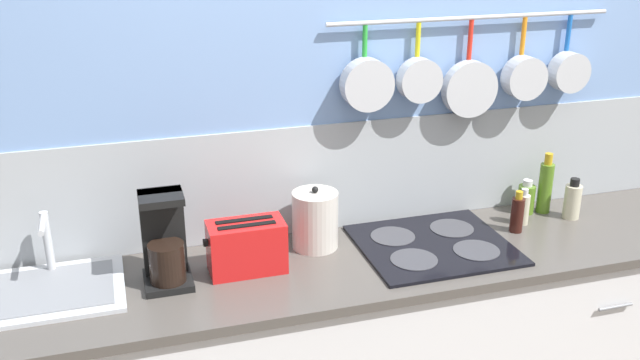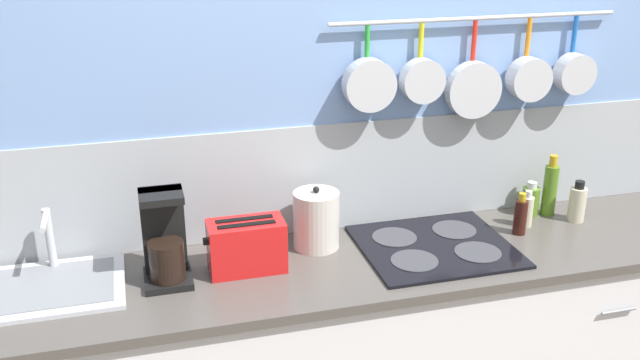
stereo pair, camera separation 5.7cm
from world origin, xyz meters
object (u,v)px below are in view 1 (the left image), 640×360
kettle (315,220)px  bottle_olive_oil (517,214)px  bottle_sesame_oil (526,198)px  toaster (247,247)px  bottle_hot_sauce (523,208)px  bottle_dish_soap (572,201)px  bottle_vinegar (545,186)px  coffee_maker (165,246)px

kettle → bottle_olive_oil: size_ratio=1.43×
kettle → bottle_sesame_oil: 0.91m
toaster → bottle_hot_sauce: toaster is taller
bottle_hot_sauce → toaster: bearing=-176.7°
toaster → bottle_sesame_oil: size_ratio=1.94×
bottle_dish_soap → toaster: bearing=-177.6°
bottle_olive_oil → bottle_hot_sauce: 0.08m
bottle_hot_sauce → bottle_vinegar: size_ratio=0.58×
coffee_maker → toaster: 0.27m
bottle_hot_sauce → bottle_vinegar: 0.17m
bottle_sesame_oil → bottle_dish_soap: bearing=-33.6°
kettle → bottle_olive_oil: (0.78, -0.10, -0.03)m
toaster → bottle_hot_sauce: 1.12m
toaster → bottle_sesame_oil: 1.19m
bottle_hot_sauce → bottle_sesame_oil: 0.12m
bottle_dish_soap → bottle_vinegar: bearing=130.9°
bottle_olive_oil → bottle_dish_soap: size_ratio=0.99×
kettle → bottle_sesame_oil: (0.91, 0.05, -0.04)m
bottle_sesame_oil → bottle_vinegar: size_ratio=0.56×
kettle → bottle_dish_soap: (1.06, -0.05, -0.03)m
kettle → toaster: bearing=-158.5°
bottle_hot_sauce → bottle_dish_soap: (0.22, -0.01, 0.01)m
bottle_hot_sauce → coffee_maker: bearing=-177.7°
bottle_sesame_oil → bottle_vinegar: 0.09m
toaster → bottle_olive_oil: size_ratio=1.66×
coffee_maker → bottle_olive_oil: size_ratio=1.90×
toaster → bottle_vinegar: (1.26, 0.14, 0.02)m
toaster → kettle: bearing=21.5°
kettle → bottle_hot_sauce: bearing=-3.1°
coffee_maker → toaster: (0.27, -0.01, -0.04)m
bottle_dish_soap → bottle_olive_oil: bearing=-170.1°
bottle_olive_oil → bottle_dish_soap: 0.28m
bottle_hot_sauce → bottle_olive_oil: bearing=-137.6°
bottle_olive_oil → bottle_dish_soap: (0.28, 0.05, 0.00)m
coffee_maker → bottle_dish_soap: size_ratio=1.88×
bottle_olive_oil → coffee_maker: bearing=-180.0°
bottle_vinegar → bottle_dish_soap: bearing=-49.1°
coffee_maker → bottle_vinegar: (1.53, 0.13, -0.02)m
kettle → bottle_vinegar: 0.98m
toaster → bottle_vinegar: bearing=6.4°
bottle_vinegar → kettle: bearing=-178.1°
bottle_hot_sauce → bottle_sesame_oil: bearing=52.2°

